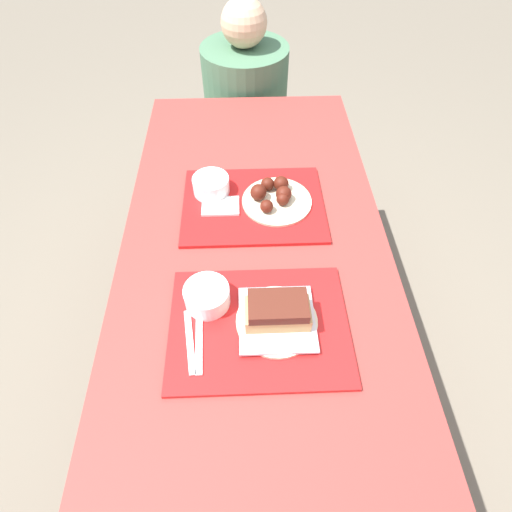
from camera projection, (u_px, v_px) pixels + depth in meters
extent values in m
plane|color=#706656|center=(256.00, 380.00, 1.71)|extent=(12.00, 12.00, 0.00)
cube|color=maroon|center=(256.00, 275.00, 1.12)|extent=(0.78, 1.82, 0.04)
cylinder|color=maroon|center=(182.00, 186.00, 1.94)|extent=(0.07, 0.07, 0.74)
cylinder|color=maroon|center=(317.00, 183.00, 1.95)|extent=(0.07, 0.07, 0.74)
cube|color=maroon|center=(248.00, 142.00, 2.10)|extent=(0.74, 0.28, 0.04)
cylinder|color=maroon|center=(194.00, 175.00, 2.26)|extent=(0.06, 0.06, 0.39)
cylinder|color=maroon|center=(303.00, 172.00, 2.28)|extent=(0.06, 0.06, 0.39)
cube|color=red|center=(258.00, 326.00, 0.99)|extent=(0.44, 0.34, 0.01)
cube|color=red|center=(254.00, 205.00, 1.26)|extent=(0.44, 0.34, 0.01)
cylinder|color=white|center=(207.00, 296.00, 1.00)|extent=(0.12, 0.12, 0.06)
cylinder|color=beige|center=(206.00, 291.00, 0.98)|extent=(0.10, 0.10, 0.01)
cylinder|color=beige|center=(277.00, 321.00, 0.98)|extent=(0.20, 0.20, 0.01)
cube|color=silver|center=(277.00, 319.00, 0.98)|extent=(0.19, 0.19, 0.01)
cube|color=tan|center=(277.00, 314.00, 0.96)|extent=(0.16, 0.08, 0.04)
cube|color=#4C1E14|center=(278.00, 306.00, 0.93)|extent=(0.14, 0.09, 0.03)
cube|color=white|center=(190.00, 341.00, 0.95)|extent=(0.04, 0.17, 0.00)
cube|color=white|center=(199.00, 341.00, 0.95)|extent=(0.02, 0.17, 0.00)
cube|color=#A59E93|center=(267.00, 298.00, 1.03)|extent=(0.04, 0.03, 0.01)
cylinder|color=white|center=(211.00, 185.00, 1.27)|extent=(0.12, 0.12, 0.06)
cylinder|color=beige|center=(210.00, 180.00, 1.25)|extent=(0.10, 0.10, 0.01)
cylinder|color=beige|center=(277.00, 201.00, 1.25)|extent=(0.22, 0.22, 0.01)
sphere|color=#4C190F|center=(284.00, 194.00, 1.23)|extent=(0.05, 0.05, 0.05)
sphere|color=#4C190F|center=(281.00, 184.00, 1.26)|extent=(0.05, 0.05, 0.05)
sphere|color=#4C190F|center=(268.00, 184.00, 1.27)|extent=(0.04, 0.04, 0.04)
sphere|color=#4C190F|center=(258.00, 192.00, 1.24)|extent=(0.05, 0.05, 0.05)
sphere|color=#4C190F|center=(267.00, 206.00, 1.20)|extent=(0.04, 0.04, 0.04)
sphere|color=#4C190F|center=(283.00, 199.00, 1.22)|extent=(0.04, 0.04, 0.04)
cube|color=white|center=(221.00, 206.00, 1.24)|extent=(0.12, 0.08, 0.01)
cylinder|color=#477051|center=(246.00, 97.00, 1.91)|extent=(0.39, 0.39, 0.47)
sphere|color=tan|center=(244.00, 23.00, 1.65)|extent=(0.19, 0.19, 0.19)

